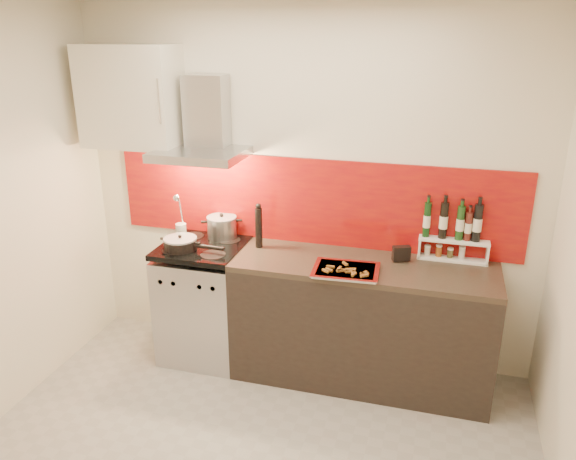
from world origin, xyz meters
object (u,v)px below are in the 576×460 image
(stock_pot, at_px, (222,227))
(saute_pan, at_px, (181,244))
(baking_tray, at_px, (346,270))
(counter, at_px, (361,322))
(range_stove, at_px, (205,302))
(pepper_mill, at_px, (259,226))

(stock_pot, bearing_deg, saute_pan, -122.37)
(baking_tray, bearing_deg, counter, 60.56)
(counter, distance_m, stock_pot, 1.25)
(range_stove, xyz_separation_m, pepper_mill, (0.41, 0.11, 0.62))
(range_stove, relative_size, counter, 0.51)
(range_stove, bearing_deg, counter, 0.23)
(stock_pot, xyz_separation_m, baking_tray, (1.02, -0.36, -0.08))
(range_stove, relative_size, saute_pan, 1.96)
(counter, height_order, pepper_mill, pepper_mill)
(counter, bearing_deg, saute_pan, -174.90)
(counter, relative_size, saute_pan, 3.88)
(counter, xyz_separation_m, saute_pan, (-1.31, -0.12, 0.50))
(stock_pot, distance_m, saute_pan, 0.36)
(range_stove, relative_size, stock_pot, 4.03)
(saute_pan, xyz_separation_m, pepper_mill, (0.52, 0.22, 0.11))
(counter, height_order, baking_tray, baking_tray)
(range_stove, height_order, stock_pot, stock_pot)
(pepper_mill, xyz_separation_m, baking_tray, (0.69, -0.27, -0.15))
(pepper_mill, bearing_deg, range_stove, -165.39)
(saute_pan, bearing_deg, counter, 5.10)
(range_stove, height_order, pepper_mill, pepper_mill)
(stock_pot, bearing_deg, pepper_mill, -14.70)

